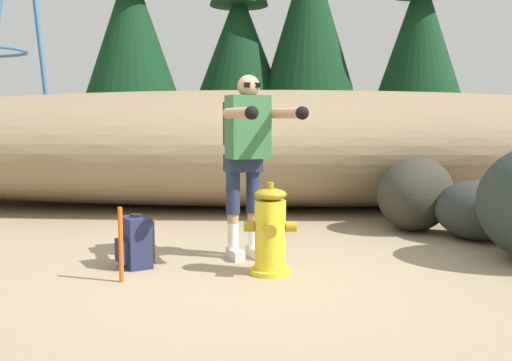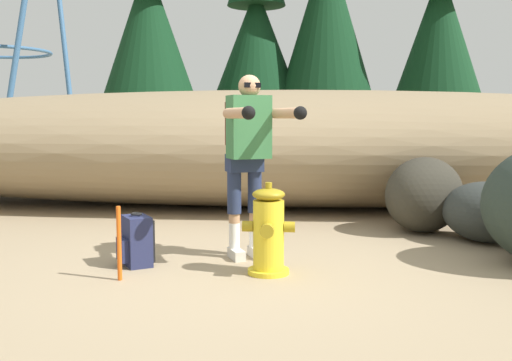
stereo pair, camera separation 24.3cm
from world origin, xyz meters
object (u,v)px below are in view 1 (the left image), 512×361
Objects in this scene: utility_worker at (247,144)px; boulder_small at (478,210)px; spare_backpack at (135,243)px; fire_hydrant at (270,232)px; boulder_mid at (416,194)px; survey_stake at (121,245)px.

boulder_small is (2.41, 0.98, -0.74)m from utility_worker.
utility_worker is 1.73× the size of boulder_small.
spare_backpack is at bearing -159.03° from boulder_small.
fire_hydrant is 0.46× the size of utility_worker.
boulder_mid reaches higher than boulder_small.
utility_worker is 1.45m from survey_stake.
boulder_mid is (1.64, 1.96, 0.08)m from fire_hydrant.
utility_worker reaches higher than spare_backpack.
boulder_mid is (2.82, 1.79, 0.21)m from spare_backpack.
fire_hydrant is at bearing -146.33° from boulder_small.
spare_backpack is 0.48m from survey_stake.
spare_backpack is 0.49× the size of boulder_small.
spare_backpack is at bearing 171.83° from fire_hydrant.
utility_worker is at bearing 114.42° from fire_hydrant.
fire_hydrant reaches higher than survey_stake.
fire_hydrant is 1.21m from survey_stake.
utility_worker reaches higher than boulder_mid.
survey_stake is at bearing -152.41° from boulder_small.
utility_worker is 3.57× the size of spare_backpack.
utility_worker is (-0.22, 0.48, 0.71)m from fire_hydrant.
utility_worker is 2.46m from boulder_mid.
boulder_small is at bearing 33.67° from fire_hydrant.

